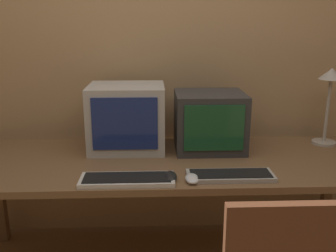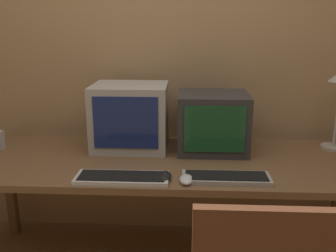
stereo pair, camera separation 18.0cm
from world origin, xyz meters
name	(u,v)px [view 1 (the left image)]	position (x,y,z in m)	size (l,w,h in m)	color
wall_back	(166,45)	(0.01, 1.35, 1.30)	(8.00, 0.08, 2.60)	tan
desk	(168,169)	(0.00, 0.84, 0.64)	(2.31, 0.79, 0.70)	brown
monitor_left	(127,117)	(-0.24, 1.05, 0.90)	(0.44, 0.36, 0.39)	#B7B2A8
monitor_right	(209,121)	(0.26, 1.02, 0.87)	(0.41, 0.36, 0.34)	#333333
keyboard_main	(127,179)	(-0.21, 0.55, 0.71)	(0.45, 0.16, 0.03)	beige
keyboard_side	(230,175)	(0.30, 0.57, 0.71)	(0.43, 0.15, 0.03)	#A8A399
mouse_near_keyboard	(192,179)	(0.10, 0.54, 0.72)	(0.07, 0.11, 0.03)	silver
mouse_far_corner	(170,176)	(0.00, 0.56, 0.72)	(0.06, 0.12, 0.04)	black
desk_lamp	(330,89)	(1.00, 1.09, 1.05)	(0.15, 0.15, 0.48)	#B2A899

